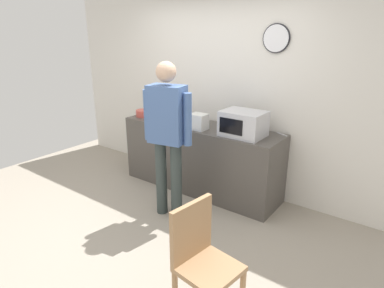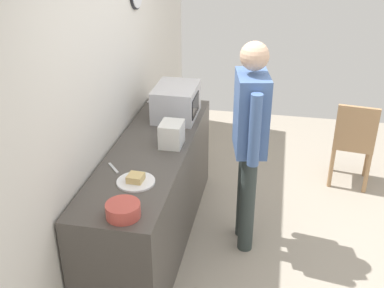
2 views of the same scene
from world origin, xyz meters
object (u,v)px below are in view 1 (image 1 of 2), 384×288
at_px(microwave, 243,124).
at_px(wooden_chair, 202,258).
at_px(salad_bowl, 144,113).
at_px(fork_utensil, 186,118).
at_px(person_standing, 167,130).
at_px(toaster, 198,122).
at_px(spoon_utensil, 282,134).
at_px(sandwich_plate, 167,119).

bearing_deg(microwave, wooden_chair, -70.51).
distance_m(microwave, salad_bowl, 1.63).
height_order(salad_bowl, fork_utensil, salad_bowl).
bearing_deg(person_standing, microwave, 52.53).
relative_size(toaster, spoon_utensil, 1.29).
distance_m(person_standing, wooden_chair, 1.63).
relative_size(sandwich_plate, toaster, 1.26).
bearing_deg(fork_utensil, microwave, -13.49).
bearing_deg(sandwich_plate, microwave, -1.17).
distance_m(fork_utensil, spoon_utensil, 1.42).
relative_size(microwave, sandwich_plate, 1.80).
distance_m(salad_bowl, toaster, 1.04).
relative_size(microwave, spoon_utensil, 2.94).
distance_m(microwave, spoon_utensil, 0.51).
distance_m(toaster, person_standing, 0.64).
bearing_deg(sandwich_plate, fork_utensil, 54.12).
bearing_deg(sandwich_plate, spoon_utensil, 10.82).
relative_size(toaster, fork_utensil, 1.29).
bearing_deg(fork_utensil, spoon_utensil, 2.99).
xyz_separation_m(sandwich_plate, person_standing, (0.66, -0.75, 0.13)).
bearing_deg(microwave, salad_bowl, -179.35).
xyz_separation_m(salad_bowl, person_standing, (1.07, -0.71, 0.10)).
distance_m(sandwich_plate, fork_utensil, 0.28).
xyz_separation_m(toaster, spoon_utensil, (0.95, 0.42, -0.10)).
bearing_deg(toaster, spoon_utensil, 23.83).
bearing_deg(toaster, microwave, 8.91).
relative_size(salad_bowl, person_standing, 0.12).
xyz_separation_m(toaster, fork_utensil, (-0.47, 0.35, -0.10)).
relative_size(fork_utensil, wooden_chair, 0.18).
relative_size(sandwich_plate, person_standing, 0.15).
height_order(sandwich_plate, person_standing, person_standing).
relative_size(spoon_utensil, person_standing, 0.09).
bearing_deg(microwave, sandwich_plate, 178.83).
distance_m(spoon_utensil, wooden_chair, 2.11).
bearing_deg(person_standing, wooden_chair, -40.57).
height_order(sandwich_plate, fork_utensil, sandwich_plate).
bearing_deg(toaster, fork_utensil, 143.43).
relative_size(spoon_utensil, wooden_chair, 0.18).
bearing_deg(person_standing, fork_utensil, 116.85).
relative_size(microwave, fork_utensil, 2.94).
relative_size(sandwich_plate, fork_utensil, 1.63).
bearing_deg(salad_bowl, spoon_utensil, 9.85).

